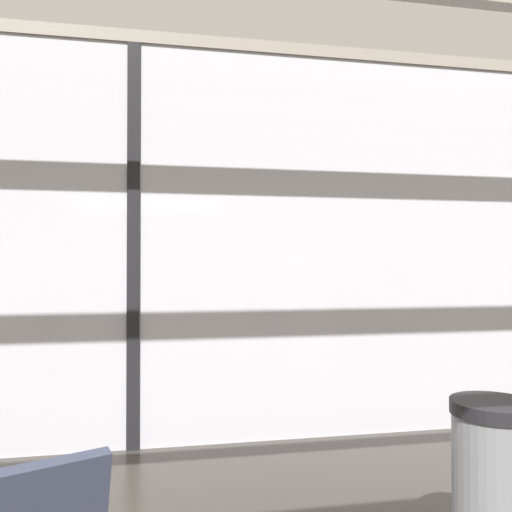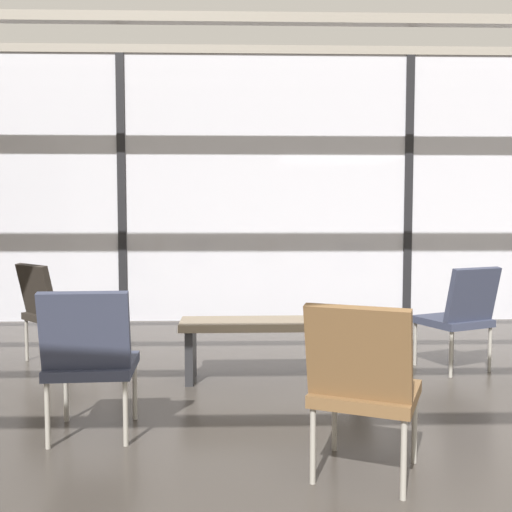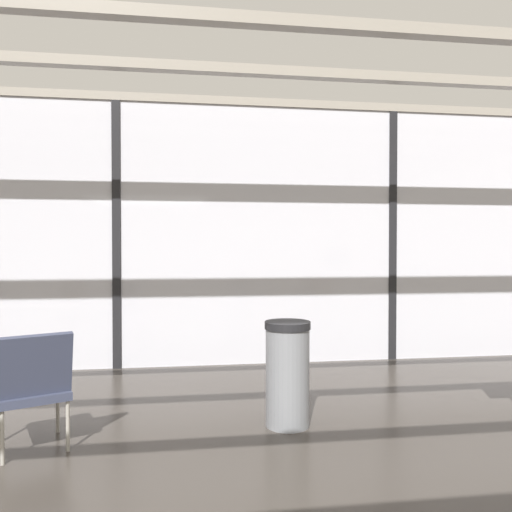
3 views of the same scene
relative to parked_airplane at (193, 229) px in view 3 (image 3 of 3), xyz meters
name	(u,v)px [view 3 (image 3 of 3)]	position (x,y,z in m)	size (l,w,h in m)	color
glass_curtain_wall	(117,235)	(-0.97, -4.62, -0.24)	(14.00, 0.08, 3.23)	silver
window_mullion_1	(117,235)	(-0.97, -4.62, -0.24)	(0.10, 0.12, 3.23)	black
window_mullion_2	(391,236)	(2.53, -4.62, -0.24)	(0.10, 0.12, 3.23)	black
parked_airplane	(193,229)	(0.00, 0.00, 0.00)	(13.27, 3.72, 3.72)	silver
lounge_chair_3	(33,383)	(-1.22, -7.04, -1.37)	(0.65, 0.67, 0.87)	#33384C
trash_bin	(288,373)	(0.69, -6.79, -1.43)	(0.38, 0.38, 0.86)	slate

